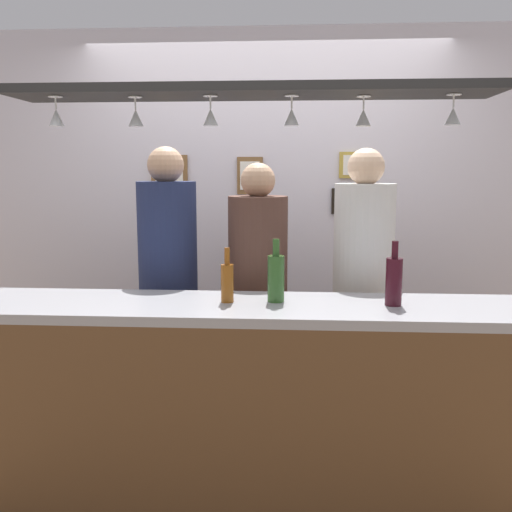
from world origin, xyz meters
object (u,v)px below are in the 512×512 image
object	(u,v)px
person_left_navy_shirt	(168,268)
picture_frame_upper_small	(355,165)
person_middle_brown_shirt	(259,279)
picture_frame_caricature	(169,179)
bottle_beer_amber_tall	(227,281)
picture_frame_crest	(250,176)
bottle_wine_dark_red	(394,280)
picture_frame_lower_pair	(353,201)
bottle_champagne_green	(276,277)
person_right_white_patterned_shirt	(363,271)

from	to	relation	value
person_left_navy_shirt	picture_frame_upper_small	bearing A→B (deg)	34.66
person_middle_brown_shirt	picture_frame_caricature	bearing A→B (deg)	130.77
bottle_beer_amber_tall	picture_frame_crest	xyz separation A→B (m)	(0.00, 1.38, 0.48)
bottle_wine_dark_red	picture_frame_lower_pair	size ratio (longest dim) A/B	1.00
bottle_wine_dark_red	picture_frame_crest	xyz separation A→B (m)	(-0.77, 1.40, 0.47)
person_left_navy_shirt	picture_frame_caricature	size ratio (longest dim) A/B	5.18
person_middle_brown_shirt	picture_frame_crest	size ratio (longest dim) A/B	6.42
bottle_beer_amber_tall	picture_frame_caricature	xyz separation A→B (m)	(-0.57, 1.38, 0.46)
person_middle_brown_shirt	bottle_champagne_green	xyz separation A→B (m)	(0.12, -0.56, 0.12)
person_right_white_patterned_shirt	picture_frame_crest	size ratio (longest dim) A/B	6.72
person_right_white_patterned_shirt	picture_frame_crest	xyz separation A→B (m)	(-0.71, 0.79, 0.53)
person_left_navy_shirt	picture_frame_crest	bearing A→B (deg)	62.28
bottle_champagne_green	picture_frame_crest	bearing A→B (deg)	99.51
picture_frame_caricature	picture_frame_lower_pair	distance (m)	1.31
bottle_champagne_green	picture_frame_crest	distance (m)	1.45
bottle_wine_dark_red	bottle_champagne_green	bearing A→B (deg)	175.86
picture_frame_crest	picture_frame_lower_pair	bearing A→B (deg)	0.00
person_middle_brown_shirt	picture_frame_lower_pair	world-z (taller)	person_middle_brown_shirt
person_middle_brown_shirt	bottle_champagne_green	size ratio (longest dim) A/B	5.56
bottle_beer_amber_tall	bottle_wine_dark_red	bearing A→B (deg)	-1.03
person_middle_brown_shirt	picture_frame_crest	bearing A→B (deg)	97.97
bottle_champagne_green	bottle_wine_dark_red	size ratio (longest dim) A/B	1.00
bottle_champagne_green	picture_frame_lower_pair	size ratio (longest dim) A/B	1.00
picture_frame_caricature	picture_frame_crest	size ratio (longest dim) A/B	1.31
person_left_navy_shirt	bottle_champagne_green	world-z (taller)	person_left_navy_shirt
person_left_navy_shirt	person_middle_brown_shirt	bearing A→B (deg)	0.00
person_right_white_patterned_shirt	bottle_champagne_green	bearing A→B (deg)	-130.44
person_right_white_patterned_shirt	bottle_beer_amber_tall	size ratio (longest dim) A/B	6.72
bottle_champagne_green	picture_frame_caricature	xyz separation A→B (m)	(-0.80, 1.36, 0.44)
bottle_beer_amber_tall	person_right_white_patterned_shirt	bearing A→B (deg)	39.69
picture_frame_lower_pair	picture_frame_crest	bearing A→B (deg)	180.00
picture_frame_caricature	person_right_white_patterned_shirt	bearing A→B (deg)	-31.83
picture_frame_caricature	picture_frame_lower_pair	world-z (taller)	picture_frame_caricature
person_right_white_patterned_shirt	bottle_beer_amber_tall	xyz separation A→B (m)	(-0.71, -0.59, 0.05)
bottle_beer_amber_tall	picture_frame_caricature	world-z (taller)	picture_frame_caricature
person_left_navy_shirt	person_middle_brown_shirt	distance (m)	0.53
bottle_wine_dark_red	picture_frame_upper_small	xyz separation A→B (m)	(-0.04, 1.40, 0.54)
bottle_beer_amber_tall	picture_frame_upper_small	distance (m)	1.66
bottle_beer_amber_tall	picture_frame_lower_pair	bearing A→B (deg)	62.29
picture_frame_lower_pair	picture_frame_crest	xyz separation A→B (m)	(-0.72, 0.00, 0.18)
person_middle_brown_shirt	picture_frame_upper_small	distance (m)	1.20
bottle_champagne_green	picture_frame_lower_pair	bearing A→B (deg)	69.88
bottle_champagne_green	picture_frame_upper_small	size ratio (longest dim) A/B	1.36
person_left_navy_shirt	bottle_champagne_green	distance (m)	0.86
person_left_navy_shirt	picture_frame_caricature	distance (m)	0.95
bottle_wine_dark_red	picture_frame_lower_pair	bearing A→B (deg)	91.93
person_middle_brown_shirt	picture_frame_upper_small	bearing A→B (deg)	52.00
picture_frame_lower_pair	bottle_champagne_green	bearing A→B (deg)	-110.12
person_left_navy_shirt	bottle_beer_amber_tall	distance (m)	0.72
person_middle_brown_shirt	person_right_white_patterned_shirt	distance (m)	0.60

